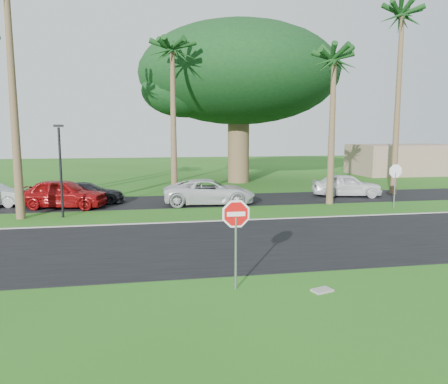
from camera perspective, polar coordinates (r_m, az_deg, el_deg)
name	(u,v)px	position (r m, az deg, el deg)	size (l,w,h in m)	color
ground	(203,259)	(15.04, -2.75, -8.71)	(120.00, 120.00, 0.00)	#255314
road	(196,244)	(16.95, -3.65, -6.77)	(120.00, 8.00, 0.02)	black
parking_strip	(176,201)	(27.19, -6.26, -1.22)	(120.00, 5.00, 0.02)	black
curb	(186,222)	(20.87, -4.97, -3.93)	(120.00, 0.12, 0.06)	gray
stop_sign_near	(236,226)	(11.81, 1.56, -4.43)	(1.05, 0.07, 2.62)	gray
stop_sign_far	(395,177)	(26.38, 21.47, 1.86)	(1.05, 0.07, 2.62)	gray
palm_center	(172,53)	(28.77, -6.77, 17.59)	(5.00, 5.00, 10.50)	brown
palm_right_near	(334,63)	(26.90, 14.19, 15.99)	(5.00, 5.00, 9.50)	brown
palm_right_far	(402,20)	(32.91, 22.25, 20.12)	(5.00, 5.00, 13.00)	brown
canopy_tree	(239,75)	(37.43, 1.94, 15.03)	(16.50, 16.50, 13.12)	brown
streetlight_right	(60,165)	(23.21, -20.58, 3.33)	(0.45, 0.25, 4.64)	black
building_far	(403,159)	(47.97, 22.36, 3.96)	(10.00, 6.00, 3.00)	gray
car_red	(63,194)	(26.16, -20.26, -0.22)	(1.95, 4.84, 1.65)	maroon
car_dark	(87,193)	(27.29, -17.50, -0.18)	(1.79, 4.39, 1.28)	black
car_minivan	(209,192)	(25.78, -1.92, -0.02)	(2.48, 5.37, 1.49)	silver
car_pickup	(347,185)	(30.05, 15.73, 0.84)	(1.80, 4.48, 1.53)	silver
utility_slab	(322,290)	(12.40, 12.70, -12.42)	(0.55, 0.35, 0.06)	gray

